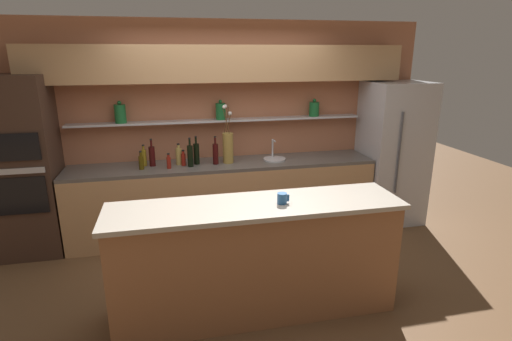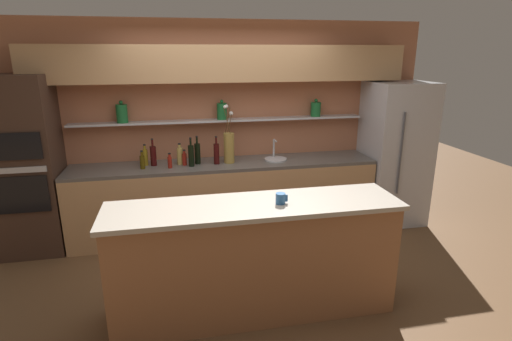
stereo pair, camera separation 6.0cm
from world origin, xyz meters
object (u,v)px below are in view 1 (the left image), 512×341
Objects in this scene: bottle_oil_6 at (144,157)px; coffee_mug at (282,198)px; bottle_wine_7 at (152,156)px; oven_tower at (23,168)px; bottle_sauce_3 at (169,162)px; bottle_spirit_0 at (179,156)px; bottle_sauce_4 at (183,159)px; bottle_wine_8 at (190,155)px; bottle_oil_5 at (141,162)px; bottle_wine_2 at (216,153)px; flower_vase at (228,146)px; sink_fixture at (274,158)px; bottle_wine_1 at (196,153)px; refrigerator at (392,153)px.

coffee_mug is at bearing -56.54° from bottle_oil_6.
bottle_wine_7 is (0.09, -0.03, 0.02)m from bottle_oil_6.
oven_tower is 1.28m from bottle_oil_6.
oven_tower is 1.57m from bottle_sauce_3.
bottle_spirit_0 is 1.36× the size of bottle_sauce_4.
bottle_wine_8 reaches higher than coffee_mug.
bottle_spirit_0 is at bearing -4.62° from bottle_oil_6.
bottle_wine_7 is (0.12, 0.12, 0.04)m from bottle_oil_5.
flower_vase is at bearing 11.39° from bottle_wine_2.
oven_tower reaches higher than flower_vase.
bottle_sauce_3 is at bearing -130.37° from bottle_spirit_0.
sink_fixture is 1.28× the size of bottle_oil_5.
sink_fixture is 1.55× the size of bottle_sauce_3.
bottle_wine_8 reaches higher than bottle_wine_1.
bottle_sauce_4 is (0.17, 0.09, 0.00)m from bottle_sauce_3.
bottle_sauce_4 is 1.85m from coffee_mug.
sink_fixture is (2.86, 0.01, -0.06)m from oven_tower.
bottle_sauce_4 is at bearing -47.49° from bottle_spirit_0.
flower_vase is 0.61m from sink_fixture.
refrigerator is 2.58m from bottle_wine_1.
refrigerator is 18.40× the size of coffee_mug.
bottle_wine_7 reaches higher than bottle_oil_5.
flower_vase is 0.55m from bottle_sauce_4.
refrigerator reaches higher than bottle_sauce_4.
bottle_sauce_3 is at bearing -173.08° from bottle_wine_2.
bottle_oil_5 is (-0.43, -0.12, -0.02)m from bottle_spirit_0.
oven_tower reaches higher than bottle_spirit_0.
oven_tower is 1.89m from bottle_wine_1.
bottle_wine_1 is 0.65m from bottle_oil_5.
bottle_sauce_3 is (-1.30, -0.11, 0.05)m from sink_fixture.
bottle_wine_2 is at bearing -6.31° from bottle_wine_7.
sink_fixture is 1.47× the size of bottle_sauce_4.
refrigerator is 10.36× the size of bottle_sauce_3.
bottle_wine_1 is at bearing 176.82° from flower_vase.
refrigerator is at bearing 39.72° from coffee_mug.
bottle_spirit_0 reaches higher than coffee_mug.
refrigerator is at bearing -0.22° from bottle_wine_2.
bottle_spirit_0 is 2.55× the size of coffee_mug.
bottle_wine_7 reaches higher than bottle_oil_6.
bottle_sauce_3 is at bearing -5.00° from bottle_oil_5.
oven_tower is 2.28m from flower_vase.
bottle_spirit_0 reaches higher than bottle_sauce_3.
flower_vase reaches higher than bottle_sauce_4.
bottle_wine_1 is 0.36m from bottle_sauce_3.
bottle_sauce_4 is 0.87× the size of bottle_oil_5.
sink_fixture is 1.13m from bottle_sauce_4.
bottle_sauce_4 is at bearing -179.03° from sink_fixture.
refrigerator is 2.74m from bottle_sauce_4.
bottle_wine_1 reaches higher than bottle_sauce_4.
bottle_wine_8 is 1.76m from coffee_mug.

